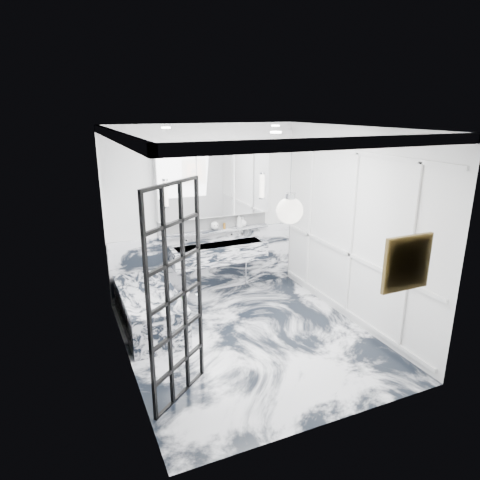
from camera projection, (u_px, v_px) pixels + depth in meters
name	position (u px, v px, depth m)	size (l,w,h in m)	color
floor	(250.00, 339.00, 5.85)	(3.60, 3.60, 0.00)	white
ceiling	(252.00, 128.00, 5.02)	(3.60, 3.60, 0.00)	white
wall_back	(204.00, 211.00, 7.01)	(3.60, 3.60, 0.00)	white
wall_front	(335.00, 296.00, 3.86)	(3.60, 3.60, 0.00)	white
wall_left	(122.00, 258.00, 4.82)	(3.60, 3.60, 0.00)	white
wall_right	(353.00, 228.00, 6.05)	(3.60, 3.60, 0.00)	white
marble_clad_back	(206.00, 262.00, 7.25)	(3.18, 0.05, 1.05)	white
marble_clad_left	(124.00, 263.00, 4.85)	(0.02, 3.56, 2.68)	white
panel_molding	(351.00, 235.00, 6.07)	(0.03, 3.40, 2.30)	white
soap_bottle_a	(239.00, 220.00, 7.21)	(0.09, 0.09, 0.23)	#8C5919
soap_bottle_b	(241.00, 222.00, 7.23)	(0.08, 0.08, 0.17)	#4C4C51
soap_bottle_c	(243.00, 222.00, 7.25)	(0.13, 0.13, 0.16)	silver
face_pot	(215.00, 226.00, 7.06)	(0.14, 0.14, 0.14)	white
amber_bottle	(224.00, 226.00, 7.13)	(0.04, 0.04, 0.10)	#8C5919
flower_vase	(184.00, 303.00, 5.52)	(0.08, 0.08, 0.12)	silver
crittall_door	(176.00, 297.00, 4.37)	(0.88, 0.04, 2.34)	black
artwork	(407.00, 263.00, 4.18)	(0.47, 0.04, 0.47)	#B55112
pendant_light	(290.00, 211.00, 4.09)	(0.26, 0.26, 0.26)	white
trough_sink	(219.00, 253.00, 7.05)	(1.60, 0.45, 0.30)	silver
ledge	(215.00, 231.00, 7.10)	(1.90, 0.14, 0.04)	silver
subway_tile	(214.00, 222.00, 7.11)	(1.90, 0.03, 0.23)	white
mirror_cabinet	(214.00, 186.00, 6.88)	(1.90, 0.16, 1.00)	white
sconce_left	(166.00, 193.00, 6.49)	(0.07, 0.07, 0.40)	white
sconce_right	(262.00, 186.00, 7.12)	(0.07, 0.07, 0.40)	white
bathtub	(149.00, 309.00, 6.10)	(0.75, 1.65, 0.55)	silver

